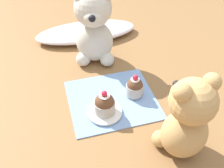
# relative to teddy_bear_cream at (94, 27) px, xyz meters

# --- Properties ---
(ground_plane) EXTENTS (4.00, 4.00, 0.00)m
(ground_plane) POSITION_rel_teddy_bear_cream_xyz_m (-0.00, -0.19, -0.11)
(ground_plane) COLOR olive
(knitted_placemat) EXTENTS (0.23, 0.21, 0.01)m
(knitted_placemat) POSITION_rel_teddy_bear_cream_xyz_m (-0.00, -0.19, -0.11)
(knitted_placemat) COLOR #7A9ED1
(knitted_placemat) RESTS_ON ground_plane
(tulle_cloth) EXTENTS (0.35, 0.14, 0.04)m
(tulle_cloth) POSITION_rel_teddy_bear_cream_xyz_m (0.00, 0.14, -0.09)
(tulle_cloth) COLOR silver
(tulle_cloth) RESTS_ON ground_plane
(teddy_bear_cream) EXTENTS (0.14, 0.13, 0.23)m
(teddy_bear_cream) POSITION_rel_teddy_bear_cream_xyz_m (0.00, 0.00, 0.00)
(teddy_bear_cream) COLOR beige
(teddy_bear_cream) RESTS_ON ground_plane
(teddy_bear_tan) EXTENTS (0.11, 0.11, 0.20)m
(teddy_bear_tan) POSITION_rel_teddy_bear_cream_xyz_m (0.10, -0.38, -0.02)
(teddy_bear_tan) COLOR tan
(teddy_bear_tan) RESTS_ON ground_plane
(cupcake_near_cream_bear) EXTENTS (0.05, 0.05, 0.06)m
(cupcake_near_cream_bear) POSITION_rel_teddy_bear_cream_xyz_m (0.06, -0.19, -0.08)
(cupcake_near_cream_bear) COLOR #B2ADA3
(cupcake_near_cream_bear) RESTS_ON knitted_placemat
(saucer_plate) EXTENTS (0.09, 0.09, 0.01)m
(saucer_plate) POSITION_rel_teddy_bear_cream_xyz_m (-0.03, -0.24, -0.11)
(saucer_plate) COLOR white
(saucer_plate) RESTS_ON knitted_placemat
(cupcake_near_tan_bear) EXTENTS (0.05, 0.05, 0.07)m
(cupcake_near_tan_bear) POSITION_rel_teddy_bear_cream_xyz_m (-0.03, -0.24, -0.08)
(cupcake_near_tan_bear) COLOR #B2ADA3
(cupcake_near_tan_bear) RESTS_ON saucer_plate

